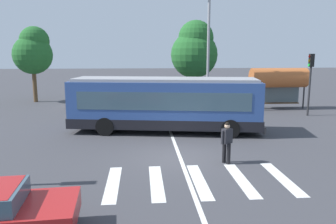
% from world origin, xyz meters
% --- Properties ---
extents(ground_plane, '(160.00, 160.00, 0.00)m').
position_xyz_m(ground_plane, '(0.00, 0.00, 0.00)').
color(ground_plane, '#3D3D42').
extents(city_transit_bus, '(11.01, 4.27, 3.06)m').
position_xyz_m(city_transit_bus, '(-0.16, 4.78, 1.59)').
color(city_transit_bus, black).
rests_on(city_transit_bus, ground_plane).
extents(pedestrian_crossing_street, '(0.52, 0.42, 1.72)m').
position_xyz_m(pedestrian_crossing_street, '(1.92, -0.95, 0.97)').
color(pedestrian_crossing_street, black).
rests_on(pedestrian_crossing_street, ground_plane).
extents(parked_car_white, '(1.88, 4.50, 1.35)m').
position_xyz_m(parked_car_white, '(-6.47, 14.70, 0.77)').
color(parked_car_white, black).
rests_on(parked_car_white, ground_plane).
extents(parked_car_champagne, '(1.92, 4.53, 1.35)m').
position_xyz_m(parked_car_champagne, '(-4.01, 15.02, 0.77)').
color(parked_car_champagne, black).
rests_on(parked_car_champagne, ground_plane).
extents(parked_car_black, '(2.14, 4.62, 1.35)m').
position_xyz_m(parked_car_black, '(-1.09, 15.08, 0.77)').
color(parked_car_black, black).
rests_on(parked_car_black, ground_plane).
extents(parked_car_charcoal, '(1.89, 4.51, 1.35)m').
position_xyz_m(parked_car_charcoal, '(1.49, 14.47, 0.77)').
color(parked_car_charcoal, black).
rests_on(parked_car_charcoal, ground_plane).
extents(parked_car_blue, '(1.90, 4.51, 1.35)m').
position_xyz_m(parked_car_blue, '(4.14, 14.32, 0.77)').
color(parked_car_blue, black).
rests_on(parked_car_blue, ground_plane).
extents(traffic_light_far_corner, '(0.33, 0.32, 4.37)m').
position_xyz_m(traffic_light_far_corner, '(10.36, 8.82, 2.95)').
color(traffic_light_far_corner, '#28282B').
rests_on(traffic_light_far_corner, ground_plane).
extents(bus_stop_shelter, '(4.45, 1.54, 3.25)m').
position_xyz_m(bus_stop_shelter, '(9.38, 11.91, 2.42)').
color(bus_stop_shelter, '#28282B').
rests_on(bus_stop_shelter, ground_plane).
extents(twin_arm_street_lamp, '(4.01, 0.32, 10.08)m').
position_xyz_m(twin_arm_street_lamp, '(3.53, 11.13, 6.08)').
color(twin_arm_street_lamp, '#939399').
rests_on(twin_arm_street_lamp, ground_plane).
extents(background_tree_left, '(3.46, 3.46, 6.75)m').
position_xyz_m(background_tree_left, '(-11.05, 17.38, 4.59)').
color(background_tree_left, brown).
rests_on(background_tree_left, ground_plane).
extents(background_tree_right, '(4.71, 4.71, 7.63)m').
position_xyz_m(background_tree_right, '(3.94, 20.05, 4.70)').
color(background_tree_right, brown).
rests_on(background_tree_right, ground_plane).
extents(crosswalk_painted_stripes, '(6.50, 3.29, 0.01)m').
position_xyz_m(crosswalk_painted_stripes, '(0.49, -2.76, 0.00)').
color(crosswalk_painted_stripes, silver).
rests_on(crosswalk_painted_stripes, ground_plane).
extents(lane_center_line, '(0.16, 24.00, 0.01)m').
position_xyz_m(lane_center_line, '(0.13, 2.00, 0.00)').
color(lane_center_line, silver).
rests_on(lane_center_line, ground_plane).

